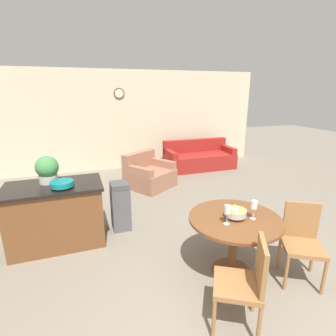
# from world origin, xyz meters

# --- Properties ---
(wall_back) EXTENTS (8.00, 0.09, 2.70)m
(wall_back) POSITION_xyz_m (-0.00, 5.85, 1.35)
(wall_back) COLOR beige
(wall_back) RESTS_ON ground_plane
(dining_table) EXTENTS (1.08, 1.08, 0.74)m
(dining_table) POSITION_xyz_m (0.34, 0.85, 0.57)
(dining_table) COLOR brown
(dining_table) RESTS_ON ground_plane
(dining_chair_near_left) EXTENTS (0.58, 0.58, 0.91)m
(dining_chair_near_left) POSITION_xyz_m (0.01, 0.15, 0.51)
(dining_chair_near_left) COLOR #9E6B3D
(dining_chair_near_left) RESTS_ON ground_plane
(dining_chair_near_right) EXTENTS (0.58, 0.58, 0.91)m
(dining_chair_near_right) POSITION_xyz_m (1.04, 0.52, 0.51)
(dining_chair_near_right) COLOR #9E6B3D
(dining_chair_near_right) RESTS_ON ground_plane
(fruit_bowl) EXTENTS (0.25, 0.25, 0.13)m
(fruit_bowl) POSITION_xyz_m (0.34, 0.85, 0.81)
(fruit_bowl) COLOR #B7B29E
(fruit_bowl) RESTS_ON dining_table
(wine_glass_left) EXTENTS (0.07, 0.07, 0.22)m
(wine_glass_left) POSITION_xyz_m (0.16, 0.75, 0.90)
(wine_glass_left) COLOR silver
(wine_glass_left) RESTS_ON dining_table
(wine_glass_right) EXTENTS (0.07, 0.07, 0.22)m
(wine_glass_right) POSITION_xyz_m (0.51, 0.76, 0.90)
(wine_glass_right) COLOR silver
(wine_glass_right) RESTS_ON dining_table
(kitchen_island) EXTENTS (1.31, 0.76, 0.90)m
(kitchen_island) POSITION_xyz_m (-1.69, 2.24, 0.45)
(kitchen_island) COLOR brown
(kitchen_island) RESTS_ON ground_plane
(teal_bowl) EXTENTS (0.30, 0.30, 0.09)m
(teal_bowl) POSITION_xyz_m (-1.55, 2.09, 0.96)
(teal_bowl) COLOR #147A7F
(teal_bowl) RESTS_ON kitchen_island
(potted_plant) EXTENTS (0.31, 0.31, 0.39)m
(potted_plant) POSITION_xyz_m (-1.74, 2.38, 1.10)
(potted_plant) COLOR beige
(potted_plant) RESTS_ON kitchen_island
(trash_bin) EXTENTS (0.28, 0.32, 0.78)m
(trash_bin) POSITION_xyz_m (-0.75, 2.38, 0.39)
(trash_bin) COLOR #56565B
(trash_bin) RESTS_ON ground_plane
(couch) EXTENTS (1.95, 0.91, 0.79)m
(couch) POSITION_xyz_m (1.95, 5.10, 0.28)
(couch) COLOR maroon
(couch) RESTS_ON ground_plane
(armchair) EXTENTS (1.26, 1.25, 0.78)m
(armchair) POSITION_xyz_m (0.18, 4.09, 0.27)
(armchair) COLOR #A87056
(armchair) RESTS_ON ground_plane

